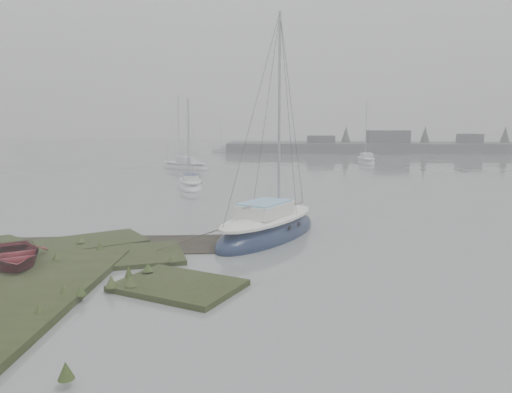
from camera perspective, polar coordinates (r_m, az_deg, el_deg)
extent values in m
plane|color=slate|center=(44.97, -1.96, 2.50)|extent=(160.00, 160.00, 0.00)
cube|color=#4C4F51|center=(79.96, 18.88, 5.25)|extent=(60.00, 8.00, 1.60)
cube|color=#424247|center=(75.94, 7.41, 6.09)|extent=(4.00, 3.00, 2.20)
cube|color=#424247|center=(77.44, 14.85, 6.22)|extent=(6.00, 3.00, 3.00)
cube|color=#424247|center=(80.88, 23.21, 5.72)|extent=(3.00, 3.00, 2.50)
cone|color=#384238|center=(78.34, 10.23, 6.69)|extent=(2.00, 2.00, 3.50)
cone|color=#384238|center=(80.84, 18.74, 6.43)|extent=(2.00, 2.00, 3.50)
cone|color=#384238|center=(84.99, 26.57, 6.06)|extent=(2.00, 2.00, 3.50)
ellipsoid|color=#141F3A|center=(21.24, 1.40, -4.33)|extent=(5.49, 7.42, 1.74)
ellipsoid|color=white|center=(21.10, 1.41, -2.49)|extent=(4.63, 6.39, 0.49)
cube|color=white|center=(20.75, 1.00, -1.47)|extent=(2.52, 2.89, 0.51)
cube|color=#7EB7DB|center=(20.70, 1.00, -0.69)|extent=(2.33, 2.66, 0.08)
cylinder|color=#939399|center=(21.49, 2.68, 9.65)|extent=(0.11, 0.11, 8.19)
cylinder|color=#939399|center=(20.53, 0.71, -0.77)|extent=(1.45, 2.56, 0.09)
ellipsoid|color=white|center=(36.43, -7.52, 1.07)|extent=(2.82, 5.18, 1.20)
ellipsoid|color=silver|center=(36.36, -7.53, 1.82)|extent=(2.35, 4.48, 0.34)
cube|color=silver|center=(36.12, -7.51, 2.24)|extent=(1.45, 1.90, 0.35)
cube|color=navy|center=(36.10, -7.52, 2.56)|extent=(1.35, 1.75, 0.06)
cylinder|color=#939399|center=(36.75, -7.72, 6.68)|extent=(0.08, 0.08, 5.63)
cylinder|color=#939399|center=(35.96, -7.50, 2.53)|extent=(0.56, 1.92, 0.06)
ellipsoid|color=#B8BCC2|center=(50.21, -8.09, 3.20)|extent=(5.79, 4.42, 1.37)
ellipsoid|color=silver|center=(50.16, -8.10, 3.82)|extent=(4.98, 3.74, 0.39)
cube|color=silver|center=(49.97, -7.90, 4.19)|extent=(2.27, 2.01, 0.40)
cube|color=silver|center=(49.96, -7.90, 4.45)|extent=(2.09, 1.86, 0.06)
cylinder|color=#939399|center=(50.45, -8.82, 7.81)|extent=(0.09, 0.09, 6.43)
cylinder|color=#939399|center=(49.85, -7.76, 4.44)|extent=(1.98, 1.19, 0.07)
ellipsoid|color=#B9BDC4|center=(57.71, 12.46, 3.80)|extent=(1.80, 5.41, 1.31)
ellipsoid|color=silver|center=(57.67, 12.48, 4.32)|extent=(1.44, 4.71, 0.37)
cube|color=silver|center=(57.42, 12.53, 4.62)|extent=(1.17, 1.86, 0.39)
cube|color=silver|center=(57.40, 12.54, 4.84)|extent=(1.09, 1.70, 0.06)
cylinder|color=#939399|center=(58.20, 12.47, 7.67)|extent=(0.08, 0.08, 6.17)
cylinder|color=#939399|center=(57.25, 12.57, 4.82)|extent=(0.08, 2.16, 0.07)
ellipsoid|color=silver|center=(75.88, -3.59, 5.14)|extent=(4.67, 2.73, 1.08)
ellipsoid|color=white|center=(75.85, -3.60, 5.46)|extent=(4.04, 2.28, 0.30)
cube|color=white|center=(75.76, -3.46, 5.66)|extent=(1.74, 1.36, 0.32)
cube|color=#B0B2BB|center=(75.75, -3.47, 5.80)|extent=(1.60, 1.27, 0.05)
cylinder|color=#939399|center=(75.97, -4.01, 7.55)|extent=(0.07, 0.07, 5.07)
cylinder|color=#939399|center=(75.70, -3.38, 5.80)|extent=(1.71, 0.59, 0.06)
imported|color=maroon|center=(18.33, -25.92, -6.00)|extent=(3.59, 3.92, 0.66)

